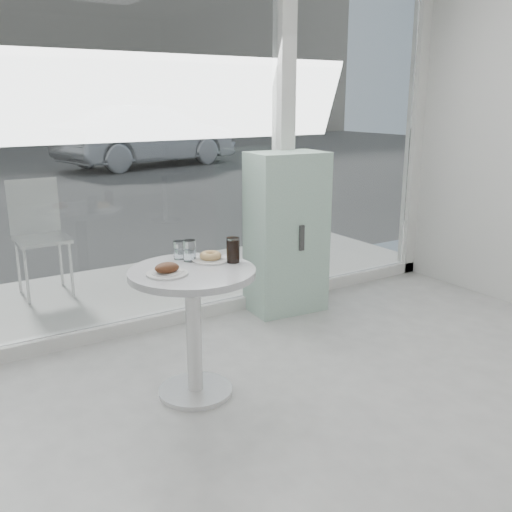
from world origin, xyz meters
TOP-DOWN VIEW (x-y plane):
  - storefront at (0.07, 3.00)m, footprint 5.00×0.14m
  - main_table at (-0.50, 1.90)m, footprint 0.72×0.72m
  - patio_deck at (0.00, 3.80)m, footprint 5.60×1.60m
  - mint_cabinet at (0.78, 2.78)m, footprint 0.63×0.45m
  - patio_chair at (-0.84, 4.16)m, footprint 0.43×0.43m
  - car_silver at (3.92, 13.29)m, footprint 4.96×2.70m
  - plate_fritter at (-0.65, 1.88)m, footprint 0.23×0.23m
  - plate_donut at (-0.33, 2.00)m, footprint 0.22×0.22m
  - water_tumbler_a at (-0.46, 2.14)m, footprint 0.07×0.07m
  - water_tumbler_b at (-0.43, 2.07)m, footprint 0.08×0.08m
  - cola_glass at (-0.23, 1.90)m, footprint 0.08×0.08m

SIDE VIEW (x-z plane):
  - patio_deck at x=0.00m, z-range 0.00..0.05m
  - main_table at x=-0.50m, z-range 0.17..0.94m
  - patio_chair at x=-0.84m, z-range 0.12..1.10m
  - mint_cabinet at x=0.78m, z-range 0.00..1.30m
  - car_silver at x=3.92m, z-range 0.00..1.55m
  - plate_donut at x=-0.33m, z-range 0.76..0.82m
  - plate_fritter at x=-0.65m, z-range 0.76..0.83m
  - water_tumbler_a at x=-0.46m, z-range 0.76..0.87m
  - water_tumbler_b at x=-0.43m, z-range 0.76..0.89m
  - cola_glass at x=-0.23m, z-range 0.77..0.92m
  - storefront at x=0.07m, z-range 0.21..3.21m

